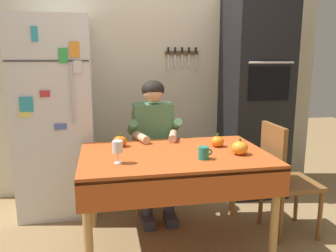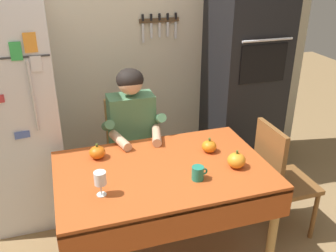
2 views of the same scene
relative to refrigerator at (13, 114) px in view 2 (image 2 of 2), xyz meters
name	(u,v)px [view 2 (image 2 of 2)]	position (x,y,z in m)	size (l,w,h in m)	color
back_wall_assembly	(127,43)	(1.00, 0.39, 0.40)	(3.70, 0.13, 2.60)	beige
refrigerator	(13,114)	(0.00, 0.00, 0.00)	(0.68, 0.71, 1.80)	silver
wall_oven	(244,71)	(2.00, 0.04, 0.15)	(0.60, 0.64, 2.10)	black
dining_table	(164,181)	(0.95, -0.88, -0.24)	(1.40, 0.90, 0.74)	tan
chair_behind_person	(130,147)	(0.88, -0.09, -0.39)	(0.40, 0.40, 0.93)	tan
seated_person	(134,133)	(0.88, -0.28, -0.16)	(0.47, 0.55, 1.25)	#38384C
chair_right_side	(278,176)	(1.85, -0.87, -0.39)	(0.40, 0.40, 0.93)	brown
coffee_mug	(198,173)	(1.12, -1.05, -0.12)	(0.10, 0.08, 0.09)	#237F66
wine_glass	(100,179)	(0.52, -1.04, -0.05)	(0.07, 0.07, 0.16)	white
pumpkin_large	(97,152)	(0.56, -0.60, -0.12)	(0.11, 0.11, 0.11)	orange
pumpkin_medium	(236,160)	(1.42, -0.99, -0.11)	(0.12, 0.12, 0.12)	orange
pumpkin_small	(209,146)	(1.33, -0.75, -0.12)	(0.11, 0.11, 0.11)	orange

